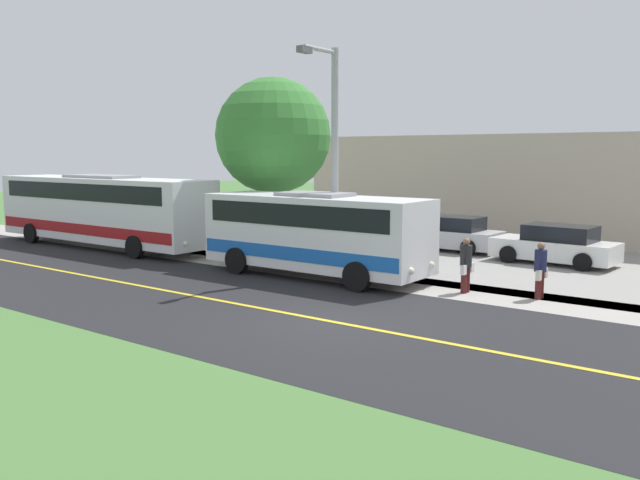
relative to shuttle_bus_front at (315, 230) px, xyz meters
The scene contains 14 objects.
ground_plane 6.04m from the shuttle_bus_front, 40.04° to the left, with size 120.00×120.00×0.00m, color #477238.
road_surface 6.04m from the shuttle_bus_front, 40.04° to the left, with size 8.00×100.00×0.01m, color black.
sidewalk 4.12m from the shuttle_bus_front, 101.03° to the left, with size 2.40×100.00×0.01m, color #9E9991.
parking_lot_surface 10.53m from the shuttle_bus_front, 139.58° to the left, with size 14.00×36.00×0.01m, color gray.
road_centre_line 6.03m from the shuttle_bus_front, 40.04° to the left, with size 0.16×100.00×0.00m, color gold.
shuttle_bus_front is the anchor object (origin of this frame).
transit_bus_rear 11.59m from the shuttle_bus_front, 90.17° to the right, with size 2.66×12.09×3.13m.
pedestrian_with_bags 7.20m from the shuttle_bus_front, 98.78° to the left, with size 0.72×0.34×1.60m.
pedestrian_waiting 5.15m from the shuttle_bus_front, 96.81° to the left, with size 0.72×0.34×1.62m.
street_light_pole 2.63m from the shuttle_bus_front, 133.80° to the left, with size 1.97×0.24×7.41m.
parked_car_near 8.23m from the shuttle_bus_front, behind, with size 2.09×4.44×1.45m.
parked_car_far 9.26m from the shuttle_bus_front, 142.44° to the left, with size 2.25×4.51×1.45m.
tree_curbside 6.09m from the shuttle_bus_front, 124.41° to the right, with size 4.58×4.58×7.04m.
commercial_building 17.17m from the shuttle_bus_front, behind, with size 10.00×23.57×4.93m, color #B7A893.
Camera 1 is at (12.63, 9.15, 4.07)m, focal length 36.84 mm.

